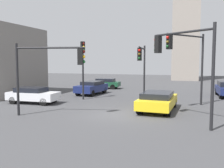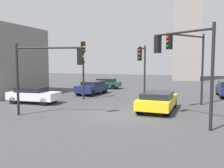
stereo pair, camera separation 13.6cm
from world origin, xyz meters
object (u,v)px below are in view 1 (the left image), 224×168
at_px(car_2, 158,100).
at_px(traffic_light_4, 142,62).
at_px(car_3, 33,95).
at_px(traffic_light_0, 183,55).
at_px(traffic_light_2, 50,64).
at_px(traffic_light_1, 83,59).
at_px(car_0, 104,83).
at_px(traffic_light_3, 187,54).
at_px(car_4, 92,87).

bearing_deg(car_2, traffic_light_4, 30.76).
distance_m(traffic_light_4, car_3, 9.50).
relative_size(traffic_light_0, traffic_light_4, 1.08).
distance_m(traffic_light_2, car_2, 7.69).
bearing_deg(car_2, traffic_light_2, 124.66).
height_order(traffic_light_1, car_0, traffic_light_1).
bearing_deg(traffic_light_0, car_3, 20.71).
xyz_separation_m(traffic_light_1, traffic_light_3, (9.05, -1.04, 0.35)).
xyz_separation_m(traffic_light_2, traffic_light_3, (7.91, 5.90, 0.73)).
height_order(traffic_light_3, car_2, traffic_light_3).
xyz_separation_m(traffic_light_1, car_4, (-0.70, 3.48, -2.90)).
bearing_deg(traffic_light_4, traffic_light_1, -91.02).
height_order(traffic_light_4, car_2, traffic_light_4).
bearing_deg(traffic_light_2, traffic_light_3, 22.55).
bearing_deg(traffic_light_4, traffic_light_3, 64.72).
relative_size(traffic_light_0, traffic_light_2, 1.16).
bearing_deg(traffic_light_4, car_2, 24.45).
distance_m(traffic_light_2, traffic_light_4, 8.42).
bearing_deg(traffic_light_3, traffic_light_0, 34.85).
xyz_separation_m(car_3, car_4, (2.26, 6.81, 0.04)).
height_order(traffic_light_2, car_3, traffic_light_2).
xyz_separation_m(traffic_light_1, car_0, (-1.54, 9.42, -2.95)).
distance_m(traffic_light_1, car_3, 5.34).
relative_size(traffic_light_0, car_0, 1.27).
relative_size(traffic_light_3, car_4, 1.27).
height_order(traffic_light_3, traffic_light_4, traffic_light_3).
bearing_deg(car_4, traffic_light_1, 15.42).
bearing_deg(traffic_light_1, car_0, 137.18).
bearing_deg(car_4, car_3, -14.34).
height_order(traffic_light_1, car_2, traffic_light_1).
relative_size(car_2, car_3, 1.14).
xyz_separation_m(traffic_light_0, traffic_light_2, (-7.86, -0.79, -0.48)).
distance_m(traffic_light_3, car_0, 15.25).
bearing_deg(traffic_light_2, car_2, 18.89).
height_order(traffic_light_0, traffic_light_2, traffic_light_0).
distance_m(car_2, car_3, 10.18).
relative_size(traffic_light_4, car_3, 1.15).
height_order(car_2, car_4, car_4).
bearing_deg(traffic_light_2, car_0, 85.14).
xyz_separation_m(traffic_light_2, traffic_light_4, (4.22, 7.28, 0.17)).
height_order(traffic_light_0, car_2, traffic_light_0).
bearing_deg(car_2, car_4, 52.36).
xyz_separation_m(traffic_light_2, car_3, (-4.10, 3.60, -2.56)).
bearing_deg(car_4, car_2, 54.81).
distance_m(traffic_light_4, car_0, 11.73).
height_order(traffic_light_2, traffic_light_3, traffic_light_3).
xyz_separation_m(car_0, car_2, (8.76, -12.40, 0.02)).
height_order(traffic_light_0, traffic_light_4, traffic_light_0).
bearing_deg(traffic_light_1, traffic_light_4, 41.57).
bearing_deg(car_0, car_4, 94.84).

